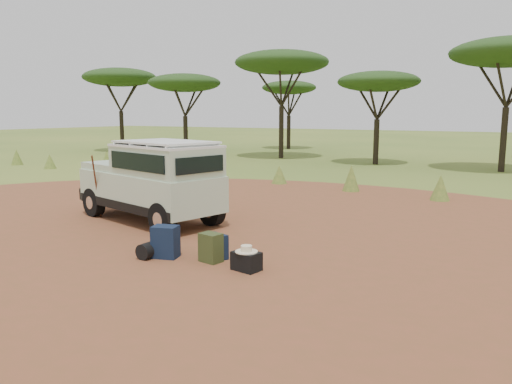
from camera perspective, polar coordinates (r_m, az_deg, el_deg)
The scene contains 13 objects.
ground at distance 9.84m, azimuth -6.77°, elevation -6.82°, with size 140.00×140.00×0.00m, color #4D6C26.
dirt_clearing at distance 9.84m, azimuth -6.77°, elevation -6.80°, with size 23.00×23.00×0.01m, color brown.
grass_fringe at distance 17.30m, azimuth 11.04°, elevation 1.32°, with size 36.60×1.60×0.90m.
acacia_treeline at distance 27.88m, azimuth 20.41°, elevation 13.01°, with size 46.70×13.20×6.26m.
safari_vehicle at distance 12.53m, azimuth -11.72°, elevation 1.05°, with size 4.41×2.57×2.02m.
walking_staff at distance 13.22m, azimuth -17.77°, elevation 0.55°, with size 0.04×0.04×1.72m, color #5F3216.
backpack_black at distance 9.95m, azimuth -10.64°, elevation -5.33°, with size 0.34×0.25×0.47m, color black.
backpack_navy at distance 9.47m, azimuth -10.31°, elevation -5.64°, with size 0.46×0.33×0.61m, color #13213C.
backpack_olive at distance 9.10m, azimuth -5.19°, elevation -6.36°, with size 0.39×0.28×0.54m, color #404A22.
duffel_navy at distance 9.28m, azimuth -4.68°, elevation -6.27°, with size 0.41×0.31×0.47m, color #13213C.
hard_case at distance 8.62m, azimuth -1.10°, elevation -7.92°, with size 0.46×0.33×0.33m, color black.
stuff_sack at distance 9.51m, azimuth -12.34°, elevation -6.59°, with size 0.30×0.30×0.30m, color black.
safari_hat at distance 8.56m, azimuth -1.11°, elevation -6.60°, with size 0.39×0.39×0.11m.
Camera 1 is at (5.73, -7.54, 2.68)m, focal length 35.00 mm.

